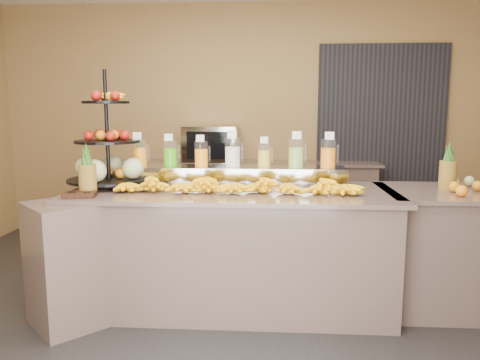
# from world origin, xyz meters

# --- Properties ---
(ground) EXTENTS (6.00, 6.00, 0.00)m
(ground) POSITION_xyz_m (0.00, 0.00, 0.00)
(ground) COLOR black
(ground) RESTS_ON ground
(room_envelope) EXTENTS (6.04, 5.02, 2.82)m
(room_envelope) POSITION_xyz_m (0.19, 0.79, 1.88)
(room_envelope) COLOR olive
(room_envelope) RESTS_ON ground
(buffet_counter) EXTENTS (2.75, 1.25, 0.93)m
(buffet_counter) POSITION_xyz_m (-0.12, 0.26, 0.47)
(buffet_counter) COLOR gray
(buffet_counter) RESTS_ON ground
(right_counter) EXTENTS (1.08, 0.88, 0.93)m
(right_counter) POSITION_xyz_m (1.70, 0.40, 0.47)
(right_counter) COLOR gray
(right_counter) RESTS_ON ground
(back_ledge) EXTENTS (3.10, 0.55, 0.93)m
(back_ledge) POSITION_xyz_m (0.00, 2.25, 0.47)
(back_ledge) COLOR gray
(back_ledge) RESTS_ON ground
(pitcher_tray) EXTENTS (1.85, 0.30, 0.15)m
(pitcher_tray) POSITION_xyz_m (-0.02, 0.58, 1.01)
(pitcher_tray) COLOR gray
(pitcher_tray) RESTS_ON buffet_counter
(juice_pitcher_orange_a) EXTENTS (0.12, 0.13, 0.29)m
(juice_pitcher_orange_a) POSITION_xyz_m (-0.80, 0.58, 1.18)
(juice_pitcher_orange_a) COLOR silver
(juice_pitcher_orange_a) RESTS_ON pitcher_tray
(juice_pitcher_green) EXTENTS (0.12, 0.12, 0.28)m
(juice_pitcher_green) POSITION_xyz_m (-0.54, 0.58, 1.17)
(juice_pitcher_green) COLOR silver
(juice_pitcher_green) RESTS_ON pitcher_tray
(juice_pitcher_orange_b) EXTENTS (0.11, 0.12, 0.27)m
(juice_pitcher_orange_b) POSITION_xyz_m (-0.28, 0.58, 1.17)
(juice_pitcher_orange_b) COLOR silver
(juice_pitcher_orange_b) RESTS_ON pitcher_tray
(juice_pitcher_milk) EXTENTS (0.13, 0.13, 0.31)m
(juice_pitcher_milk) POSITION_xyz_m (-0.02, 0.58, 1.19)
(juice_pitcher_milk) COLOR silver
(juice_pitcher_milk) RESTS_ON pitcher_tray
(juice_pitcher_lemon) EXTENTS (0.11, 0.11, 0.26)m
(juice_pitcher_lemon) POSITION_xyz_m (0.24, 0.58, 1.17)
(juice_pitcher_lemon) COLOR silver
(juice_pitcher_lemon) RESTS_ON pitcher_tray
(juice_pitcher_lime) EXTENTS (0.13, 0.13, 0.31)m
(juice_pitcher_lime) POSITION_xyz_m (0.50, 0.58, 1.18)
(juice_pitcher_lime) COLOR silver
(juice_pitcher_lime) RESTS_ON pitcher_tray
(juice_pitcher_orange_c) EXTENTS (0.13, 0.13, 0.30)m
(juice_pitcher_orange_c) POSITION_xyz_m (0.76, 0.58, 1.18)
(juice_pitcher_orange_c) COLOR silver
(juice_pitcher_orange_c) RESTS_ON pitcher_tray
(banana_heap) EXTENTS (1.88, 0.17, 0.16)m
(banana_heap) POSITION_xyz_m (0.02, 0.24, 0.99)
(banana_heap) COLOR yellow
(banana_heap) RESTS_ON buffet_counter
(fruit_stand) EXTENTS (0.79, 0.79, 0.93)m
(fruit_stand) POSITION_xyz_m (-0.98, 0.44, 1.17)
(fruit_stand) COLOR black
(fruit_stand) RESTS_ON buffet_counter
(condiment_caddy) EXTENTS (0.25, 0.21, 0.03)m
(condiment_caddy) POSITION_xyz_m (-1.07, -0.04, 0.95)
(condiment_caddy) COLOR black
(condiment_caddy) RESTS_ON buffet_counter
(pineapple_left_a) EXTENTS (0.13, 0.13, 0.38)m
(pineapple_left_a) POSITION_xyz_m (-1.06, 0.08, 1.07)
(pineapple_left_a) COLOR brown
(pineapple_left_a) RESTS_ON buffet_counter
(pineapple_left_b) EXTENTS (0.12, 0.12, 0.38)m
(pineapple_left_b) POSITION_xyz_m (-0.85, 0.75, 1.07)
(pineapple_left_b) COLOR brown
(pineapple_left_b) RESTS_ON buffet_counter
(right_fruit_pile) EXTENTS (0.42, 0.40, 0.22)m
(right_fruit_pile) POSITION_xyz_m (1.80, 0.32, 1.00)
(right_fruit_pile) COLOR brown
(right_fruit_pile) RESTS_ON right_counter
(oven_warmer) EXTENTS (0.64, 0.46, 0.42)m
(oven_warmer) POSITION_xyz_m (-0.42, 2.25, 1.14)
(oven_warmer) COLOR gray
(oven_warmer) RESTS_ON back_ledge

